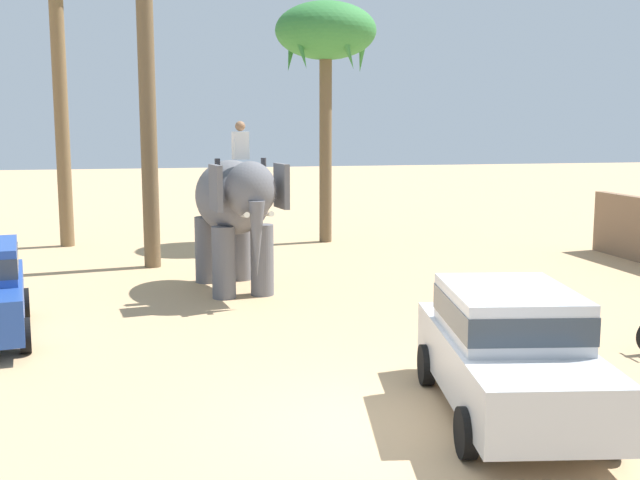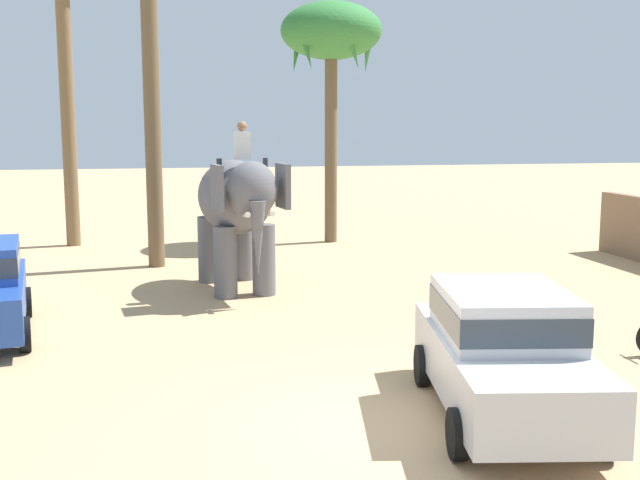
{
  "view_description": "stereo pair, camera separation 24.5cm",
  "coord_description": "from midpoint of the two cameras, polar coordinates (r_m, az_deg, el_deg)",
  "views": [
    {
      "loc": [
        -3.14,
        -8.91,
        3.82
      ],
      "look_at": [
        0.12,
        5.46,
        1.6
      ],
      "focal_mm": 43.33,
      "sensor_mm": 36.0,
      "label": 1
    },
    {
      "loc": [
        -2.9,
        -8.96,
        3.82
      ],
      "look_at": [
        0.12,
        5.46,
        1.6
      ],
      "focal_mm": 43.33,
      "sensor_mm": 36.0,
      "label": 2
    }
  ],
  "objects": [
    {
      "name": "ground_plane",
      "position": [
        10.17,
        5.61,
        -13.52
      ],
      "size": [
        120.0,
        120.0,
        0.0
      ],
      "primitive_type": "plane",
      "color": "tan"
    },
    {
      "name": "car_sedan_foreground",
      "position": [
        10.47,
        13.11,
        -7.67
      ],
      "size": [
        2.41,
        4.34,
        1.7
      ],
      "color": "#B7BABF",
      "rests_on": "ground"
    },
    {
      "name": "elephant_with_mahout",
      "position": [
        17.74,
        -6.72,
        2.59
      ],
      "size": [
        2.03,
        3.97,
        3.88
      ],
      "color": "slate",
      "rests_on": "ground"
    },
    {
      "name": "palm_tree_left_of_road",
      "position": [
        25.16,
        0.13,
        14.75
      ],
      "size": [
        3.2,
        3.2,
        7.63
      ],
      "color": "brown",
      "rests_on": "ground"
    }
  ]
}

